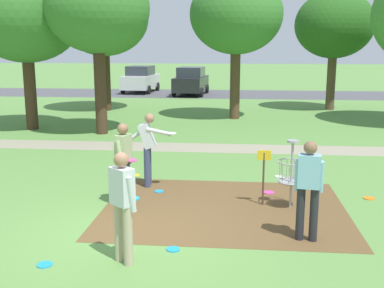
# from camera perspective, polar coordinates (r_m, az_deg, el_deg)

# --- Properties ---
(ground_plane) EXTENTS (160.00, 160.00, 0.00)m
(ground_plane) POSITION_cam_1_polar(r_m,az_deg,el_deg) (8.46, -7.50, -10.69)
(ground_plane) COLOR #5B8942
(dirt_tee_pad) EXTENTS (4.85, 3.87, 0.01)m
(dirt_tee_pad) POSITION_cam_1_polar(r_m,az_deg,el_deg) (9.65, 3.90, -7.72)
(dirt_tee_pad) COLOR brown
(dirt_tee_pad) RESTS_ON ground
(disc_golf_basket) EXTENTS (0.98, 0.58, 1.39)m
(disc_golf_basket) POSITION_cam_1_polar(r_m,az_deg,el_deg) (9.68, 11.57, -3.22)
(disc_golf_basket) COLOR #9E9EA3
(disc_golf_basket) RESTS_ON ground
(player_foreground_watching) EXTENTS (1.12, 0.46, 1.71)m
(player_foreground_watching) POSITION_cam_1_polar(r_m,az_deg,el_deg) (10.92, -5.32, -0.07)
(player_foreground_watching) COLOR #384260
(player_foreground_watching) RESTS_ON ground
(player_throwing) EXTENTS (0.44, 0.50, 1.71)m
(player_throwing) POSITION_cam_1_polar(r_m,az_deg,el_deg) (9.62, -8.23, -1.88)
(player_throwing) COLOR #384260
(player_throwing) RESTS_ON ground
(player_waiting_left) EXTENTS (0.49, 0.43, 1.71)m
(player_waiting_left) POSITION_cam_1_polar(r_m,az_deg,el_deg) (8.05, 13.88, -4.82)
(player_waiting_left) COLOR #232328
(player_waiting_left) RESTS_ON ground
(player_waiting_right) EXTENTS (0.47, 0.45, 1.71)m
(player_waiting_right) POSITION_cam_1_polar(r_m,az_deg,el_deg) (7.09, -8.37, -6.87)
(player_waiting_right) COLOR tan
(player_waiting_right) RESTS_ON ground
(frisbee_near_basket) EXTENTS (0.25, 0.25, 0.02)m
(frisbee_near_basket) POSITION_cam_1_polar(r_m,az_deg,el_deg) (12.04, -6.89, -3.76)
(frisbee_near_basket) COLOR gold
(frisbee_near_basket) RESTS_ON ground
(frisbee_by_tee) EXTENTS (0.24, 0.24, 0.02)m
(frisbee_by_tee) POSITION_cam_1_polar(r_m,az_deg,el_deg) (10.88, 20.56, -6.15)
(frisbee_by_tee) COLOR orange
(frisbee_by_tee) RESTS_ON ground
(frisbee_mid_grass) EXTENTS (0.20, 0.20, 0.02)m
(frisbee_mid_grass) POSITION_cam_1_polar(r_m,az_deg,el_deg) (12.05, 10.41, -3.87)
(frisbee_mid_grass) COLOR white
(frisbee_mid_grass) RESTS_ON ground
(frisbee_far_left) EXTENTS (0.26, 0.26, 0.02)m
(frisbee_far_left) POSITION_cam_1_polar(r_m,az_deg,el_deg) (10.72, 9.22, -5.79)
(frisbee_far_left) COLOR #E53D99
(frisbee_far_left) RESTS_ON ground
(frisbee_far_right) EXTENTS (0.21, 0.21, 0.02)m
(frisbee_far_right) POSITION_cam_1_polar(r_m,az_deg,el_deg) (10.69, -4.01, -5.72)
(frisbee_far_right) COLOR #1E93DB
(frisbee_far_right) RESTS_ON ground
(frisbee_scattered_a) EXTENTS (0.23, 0.23, 0.02)m
(frisbee_scattered_a) POSITION_cam_1_polar(r_m,az_deg,el_deg) (7.61, -17.34, -13.72)
(frisbee_scattered_a) COLOR #1E93DB
(frisbee_scattered_a) RESTS_ON ground
(frisbee_scattered_b) EXTENTS (0.22, 0.22, 0.02)m
(frisbee_scattered_b) POSITION_cam_1_polar(r_m,az_deg,el_deg) (7.79, -2.29, -12.57)
(frisbee_scattered_b) COLOR #1E93DB
(frisbee_scattered_b) RESTS_ON ground
(tree_near_left) EXTENTS (4.40, 4.40, 6.45)m
(tree_near_left) POSITION_cam_1_polar(r_m,az_deg,el_deg) (24.31, -10.61, 14.73)
(tree_near_left) COLOR #422D1E
(tree_near_left) RESTS_ON ground
(tree_near_right) EXTENTS (4.03, 4.03, 6.26)m
(tree_near_right) POSITION_cam_1_polar(r_m,az_deg,el_deg) (21.21, 5.36, 15.24)
(tree_near_right) COLOR #4C3823
(tree_near_right) RESTS_ON ground
(tree_mid_center) EXTENTS (4.29, 4.29, 6.22)m
(tree_mid_center) POSITION_cam_1_polar(r_m,az_deg,el_deg) (19.41, -19.51, 14.54)
(tree_mid_center) COLOR #422D1E
(tree_mid_center) RESTS_ON ground
(tree_far_left) EXTENTS (3.74, 3.74, 6.12)m
(tree_far_left) POSITION_cam_1_polar(r_m,az_deg,el_deg) (17.75, -11.36, 15.67)
(tree_far_left) COLOR #422D1E
(tree_far_left) RESTS_ON ground
(tree_far_center) EXTENTS (3.89, 3.89, 5.89)m
(tree_far_center) POSITION_cam_1_polar(r_m,az_deg,el_deg) (25.12, 16.80, 13.56)
(tree_far_center) COLOR brown
(tree_far_center) RESTS_ON ground
(parking_lot_strip) EXTENTS (36.00, 6.00, 0.01)m
(parking_lot_strip) POSITION_cam_1_polar(r_m,az_deg,el_deg) (32.40, 2.30, 6.07)
(parking_lot_strip) COLOR #4C4C51
(parking_lot_strip) RESTS_ON ground
(parked_car_leftmost) EXTENTS (2.18, 4.31, 1.84)m
(parked_car_leftmost) POSITION_cam_1_polar(r_m,az_deg,el_deg) (33.69, -6.21, 7.80)
(parked_car_leftmost) COLOR silver
(parked_car_leftmost) RESTS_ON ground
(parked_car_center_left) EXTENTS (2.20, 4.32, 1.84)m
(parked_car_center_left) POSITION_cam_1_polar(r_m,az_deg,el_deg) (31.64, -0.12, 7.61)
(parked_car_center_left) COLOR black
(parked_car_center_left) RESTS_ON ground
(gravel_path) EXTENTS (40.00, 1.37, 0.00)m
(gravel_path) POSITION_cam_1_polar(r_m,az_deg,el_deg) (15.27, -1.45, -0.39)
(gravel_path) COLOR gray
(gravel_path) RESTS_ON ground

